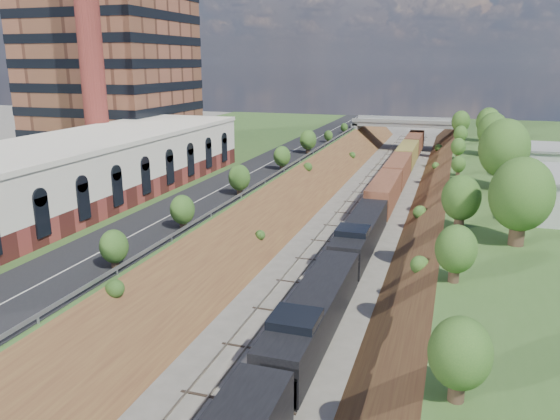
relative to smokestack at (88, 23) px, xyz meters
The scene contains 14 objects.
platform_left 23.05m from the smokestack, 53.13° to the left, with size 44.00×180.00×5.00m, color #3A5B25.
embankment_left 35.58m from the smokestack, ahead, with size 7.07×180.00×7.07m, color brown.
embankment_right 53.39m from the smokestack, ahead, with size 7.07×180.00×7.07m, color brown.
rail_left_track 41.86m from the smokestack, ahead, with size 1.58×180.00×0.18m, color gray.
rail_right_track 46.11m from the smokestack, ahead, with size 1.58×180.00×0.18m, color gray.
road 28.88m from the smokestack, 11.04° to the left, with size 8.00×180.00×0.10m, color black.
guardrail 31.59m from the smokestack, ahead, with size 0.10×171.00×0.70m.
commercial_building 25.69m from the smokestack, 66.04° to the right, with size 14.30×62.30×7.00m.
smokestack is the anchor object (origin of this frame).
overpass 77.82m from the smokestack, 61.39° to the left, with size 24.50×8.30×7.40m.
white_building_far 64.31m from the smokestack, 16.97° to the left, with size 8.00×10.00×3.60m, color silver.
tree_right_large 57.52m from the smokestack, 16.80° to the right, with size 5.25×5.25×7.61m.
tree_left_crest 46.95m from the smokestack, 56.09° to the right, with size 2.45×2.45×3.55m.
freight_train 45.17m from the smokestack, 10.33° to the left, with size 3.13×125.93×4.66m.
Camera 1 is at (11.51, -8.23, 20.17)m, focal length 35.00 mm.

